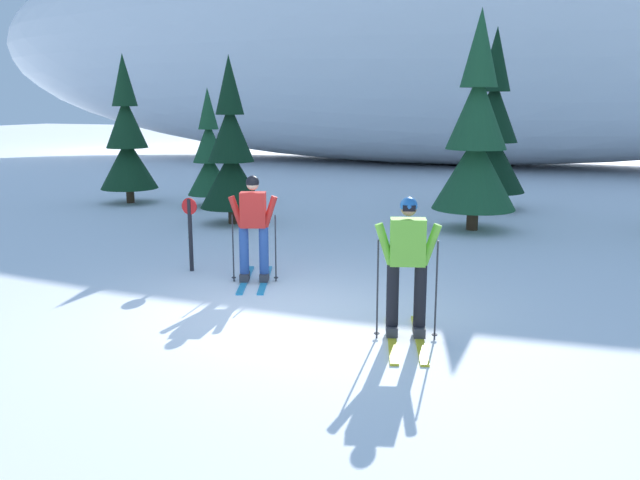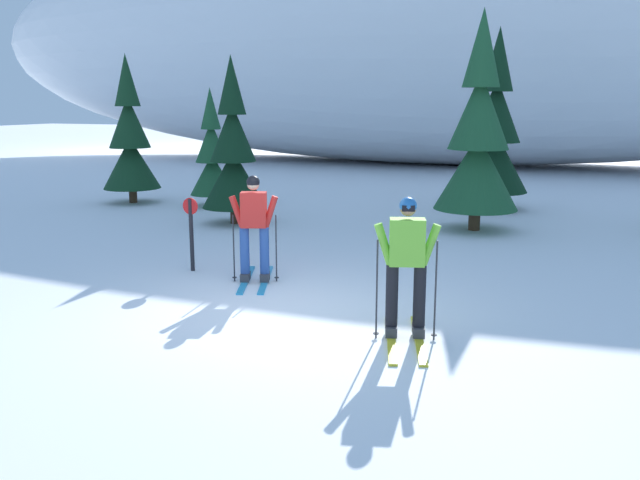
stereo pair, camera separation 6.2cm
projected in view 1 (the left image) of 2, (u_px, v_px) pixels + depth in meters
The scene contains 10 objects.
ground_plane at pixel (273, 314), 8.90m from camera, with size 120.00×120.00×0.00m, color white.
skier_red_jacket at pixel (254, 228), 10.29m from camera, with size 0.97×1.69×1.70m.
skier_lime_jacket at pixel (407, 265), 7.84m from camera, with size 0.89×1.71×1.73m.
pine_tree_far_left at pixel (127, 142), 18.30m from camera, with size 1.59×1.59×4.11m.
pine_tree_left at pixel (209, 157), 17.81m from camera, with size 1.23×1.23×3.19m.
pine_tree_center_left at pixel (231, 155), 15.18m from camera, with size 1.49×1.49×3.86m.
pine_tree_center_right at pixel (492, 135), 17.21m from camera, with size 1.81×1.81×4.69m.
pine_tree_right at pixel (476, 140), 14.33m from camera, with size 1.84×1.84×4.76m.
snow_ridge_background at pixel (434, 33), 29.45m from camera, with size 47.27×15.48×11.67m, color white.
trail_marker_post at pixel (190, 229), 11.02m from camera, with size 0.28×0.07×1.25m.
Camera 1 is at (3.63, -7.71, 2.82)m, focal length 36.96 mm.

